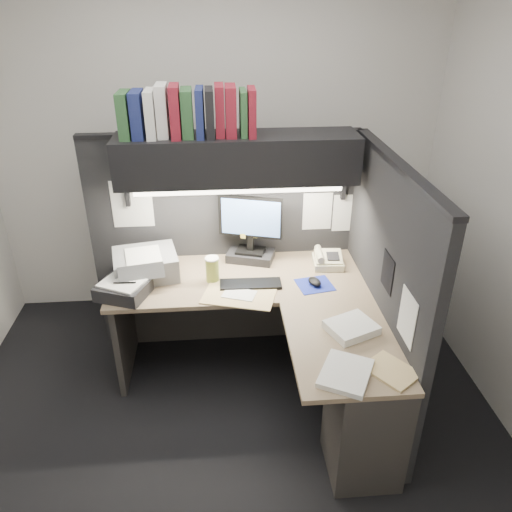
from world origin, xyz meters
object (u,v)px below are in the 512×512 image
notebook_stack (123,290)px  coffee_cup (212,270)px  overhead_shelf (237,158)px  monitor (250,236)px  printer (146,264)px  desk (295,361)px  keyboard (251,284)px  telephone (328,260)px

notebook_stack → coffee_cup: bearing=14.0°
overhead_shelf → monitor: size_ratio=3.19×
overhead_shelf → printer: 0.95m
overhead_shelf → coffee_cup: 0.75m
desk → keyboard: keyboard is taller
overhead_shelf → monitor: (0.09, 0.05, -0.58)m
keyboard → notebook_stack: notebook_stack is taller
monitor → coffee_cup: bearing=-117.8°
keyboard → coffee_cup: size_ratio=2.48×
monitor → printer: size_ratio=1.18×
telephone → coffee_cup: coffee_cup is taller
overhead_shelf → keyboard: (0.06, -0.31, -0.76)m
overhead_shelf → keyboard: size_ratio=3.84×
coffee_cup → overhead_shelf: bearing=50.1°
telephone → desk: bearing=-111.8°
monitor → printer: 0.75m
coffee_cup → printer: (-0.45, 0.11, 0.00)m
notebook_stack → desk: bearing=-20.1°
desk → overhead_shelf: size_ratio=1.10×
coffee_cup → printer: size_ratio=0.40×
desk → printer: size_ratio=4.12×
overhead_shelf → monitor: overhead_shelf is taller
desk → overhead_shelf: (-0.30, 0.75, 1.06)m
overhead_shelf → telephone: overhead_shelf is taller
telephone → overhead_shelf: bearing=176.4°
keyboard → telephone: size_ratio=1.90×
keyboard → coffee_cup: 0.27m
monitor → coffee_cup: (-0.27, -0.27, -0.11)m
desk → monitor: bearing=105.0°
overhead_shelf → keyboard: bearing=-79.1°
desk → coffee_cup: 0.81m
telephone → printer: (-1.26, -0.03, 0.04)m
telephone → coffee_cup: 0.82m
monitor → printer: (-0.72, -0.16, -0.11)m
overhead_shelf → notebook_stack: 1.11m
overhead_shelf → coffee_cup: size_ratio=9.50×
monitor → telephone: size_ratio=2.29×
keyboard → notebook_stack: size_ratio=1.35×
desk → monitor: monitor is taller
keyboard → desk: bearing=-60.5°
monitor → keyboard: (-0.03, -0.36, -0.18)m
desk → telephone: (0.32, 0.67, 0.33)m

